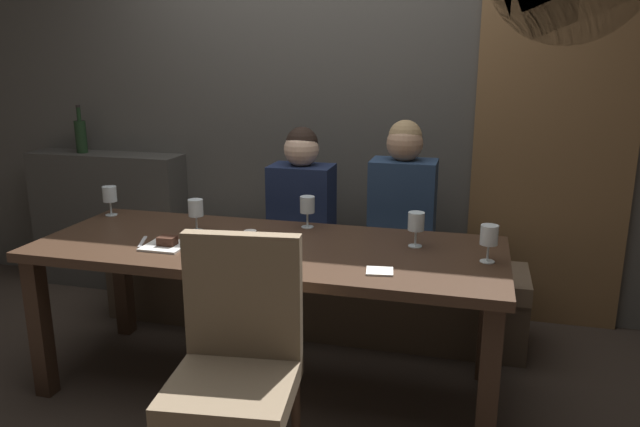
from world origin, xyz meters
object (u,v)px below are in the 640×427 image
at_px(diner_bearded, 403,198).
at_px(wine_glass_end_right, 416,223).
at_px(dessert_plate, 166,244).
at_px(fork_on_table, 142,242).
at_px(dining_table, 268,262).
at_px(wine_glass_far_left, 196,209).
at_px(banquette_bench, 309,291).
at_px(wine_glass_center_back, 489,236).
at_px(diner_redhead, 302,197).
at_px(chair_near_side, 237,354).
at_px(wine_glass_center_front, 110,195).
at_px(wine_glass_far_right, 307,205).
at_px(wine_bottle_dark_red, 81,135).
at_px(espresso_cup, 250,238).

height_order(diner_bearded, wine_glass_end_right, diner_bearded).
xyz_separation_m(dessert_plate, fork_on_table, (-0.14, 0.03, -0.01)).
bearing_deg(dining_table, dessert_plate, -160.71).
bearing_deg(wine_glass_far_left, banquette_bench, 53.91).
bearing_deg(wine_glass_center_back, diner_redhead, 146.29).
relative_size(wine_glass_center_back, dessert_plate, 0.86).
height_order(chair_near_side, wine_glass_far_left, chair_near_side).
height_order(dining_table, diner_bearded, diner_bearded).
height_order(dining_table, wine_glass_far_left, wine_glass_far_left).
bearing_deg(dining_table, fork_on_table, -168.15).
relative_size(wine_glass_end_right, dessert_plate, 0.86).
distance_m(wine_glass_center_front, wine_glass_far_right, 1.12).
xyz_separation_m(banquette_bench, diner_redhead, (-0.04, 0.00, 0.58)).
bearing_deg(fork_on_table, wine_glass_center_front, 116.03).
height_order(wine_glass_center_back, wine_glass_center_front, same).
distance_m(dining_table, wine_glass_end_right, 0.72).
bearing_deg(dessert_plate, wine_glass_far_right, 41.67).
bearing_deg(diner_redhead, chair_near_side, -83.09).
height_order(dining_table, wine_glass_end_right, wine_glass_end_right).
bearing_deg(wine_glass_far_right, diner_redhead, 110.61).
bearing_deg(chair_near_side, wine_glass_center_front, 138.99).
bearing_deg(wine_glass_end_right, dessert_plate, -164.88).
relative_size(wine_glass_far_right, fork_on_table, 0.96).
bearing_deg(wine_bottle_dark_red, banquette_bench, -10.72).
bearing_deg(diner_redhead, diner_bearded, 1.36).
xyz_separation_m(wine_glass_center_back, wine_glass_far_right, (-0.90, 0.32, 0.00)).
height_order(wine_glass_end_right, wine_glass_far_left, same).
bearing_deg(chair_near_side, diner_bearded, 74.09).
distance_m(wine_glass_end_right, dessert_plate, 1.16).
distance_m(dining_table, wine_glass_center_front, 1.08).
xyz_separation_m(banquette_bench, espresso_cup, (-0.08, -0.71, 0.54)).
distance_m(diner_redhead, diner_bearded, 0.58).
distance_m(wine_glass_center_front, wine_glass_far_left, 0.62).
bearing_deg(wine_glass_center_back, banquette_bench, 145.35).
xyz_separation_m(chair_near_side, wine_glass_end_right, (0.54, 0.87, 0.29)).
bearing_deg(wine_glass_far_left, espresso_cup, -21.06).
bearing_deg(banquette_bench, diner_bearded, 1.60).
bearing_deg(wine_glass_far_right, wine_glass_far_left, -158.25).
relative_size(wine_glass_center_front, wine_glass_far_left, 1.00).
distance_m(dining_table, wine_glass_center_back, 1.02).
bearing_deg(diner_redhead, dining_table, -86.90).
height_order(dessert_plate, fork_on_table, dessert_plate).
xyz_separation_m(banquette_bench, diner_bearded, (0.54, 0.02, 0.61)).
height_order(diner_bearded, fork_on_table, diner_bearded).
bearing_deg(fork_on_table, dining_table, -9.05).
distance_m(wine_bottle_dark_red, fork_on_table, 1.64).
height_order(diner_redhead, fork_on_table, diner_redhead).
distance_m(diner_bearded, wine_glass_far_right, 0.59).
distance_m(wine_glass_end_right, fork_on_table, 1.30).
height_order(wine_glass_center_front, wine_glass_far_left, same).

